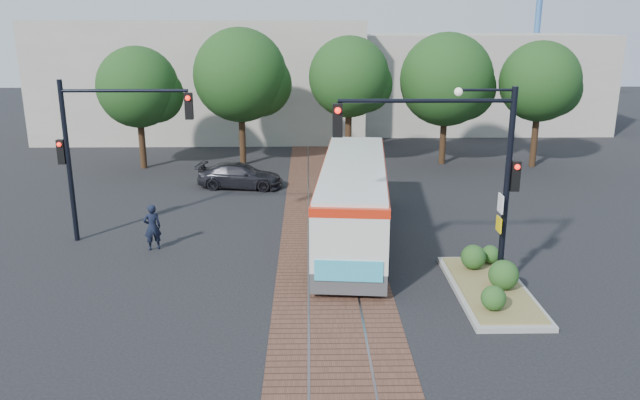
% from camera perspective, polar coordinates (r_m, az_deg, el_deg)
% --- Properties ---
extents(ground, '(120.00, 120.00, 0.00)m').
position_cam_1_polar(ground, '(20.08, 1.10, -7.37)').
color(ground, black).
rests_on(ground, ground).
extents(trackbed, '(3.60, 40.00, 0.02)m').
position_cam_1_polar(trackbed, '(23.79, 0.74, -3.52)').
color(trackbed, brown).
rests_on(trackbed, ground).
extents(tree_row, '(26.40, 5.60, 7.67)m').
position_cam_1_polar(tree_row, '(35.01, 2.14, 10.94)').
color(tree_row, '#382314').
rests_on(tree_row, ground).
extents(warehouses, '(40.00, 13.00, 8.00)m').
position_cam_1_polar(warehouses, '(47.33, -0.84, 11.04)').
color(warehouses, '#ADA899').
rests_on(warehouses, ground).
extents(city_bus, '(3.37, 11.19, 2.95)m').
position_cam_1_polar(city_bus, '(23.34, 3.09, 0.28)').
color(city_bus, '#404043').
rests_on(city_bus, ground).
extents(traffic_island, '(2.20, 5.20, 1.13)m').
position_cam_1_polar(traffic_island, '(19.90, 15.33, -7.17)').
color(traffic_island, gray).
rests_on(traffic_island, ground).
extents(signal_pole_main, '(5.49, 0.46, 6.00)m').
position_cam_1_polar(signal_pole_main, '(18.58, 13.29, 3.74)').
color(signal_pole_main, black).
rests_on(signal_pole_main, ground).
extents(signal_pole_left, '(4.99, 0.34, 6.00)m').
position_cam_1_polar(signal_pole_left, '(24.02, -19.68, 5.26)').
color(signal_pole_left, black).
rests_on(signal_pole_left, ground).
extents(officer, '(0.73, 0.62, 1.70)m').
position_cam_1_polar(officer, '(23.21, -15.08, -2.41)').
color(officer, black).
rests_on(officer, ground).
extents(parked_car, '(4.37, 2.23, 1.21)m').
position_cam_1_polar(parked_car, '(31.10, -7.32, 2.23)').
color(parked_car, black).
rests_on(parked_car, ground).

